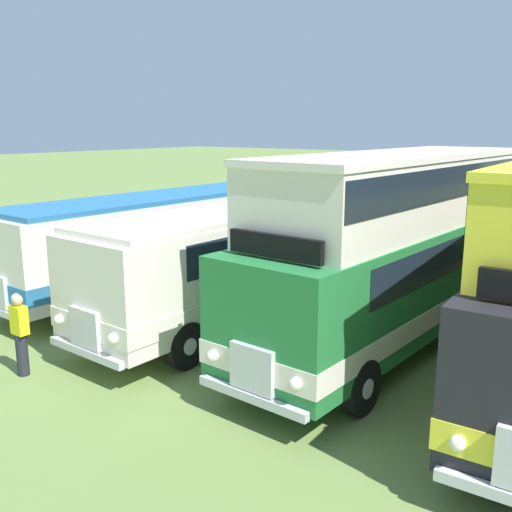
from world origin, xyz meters
TOP-DOWN VIEW (x-y plane):
  - bus_first_in_row at (-11.80, 0.26)m, footprint 3.01×10.85m
  - bus_second_in_row at (-7.86, 0.29)m, footprint 2.97×11.72m
  - bus_third_in_row at (-3.93, -0.07)m, footprint 3.04×10.11m
  - marshal_person at (-9.34, -6.19)m, footprint 0.36×0.24m

SIDE VIEW (x-z plane):
  - marshal_person at x=-9.34m, z-range 0.02..1.75m
  - bus_first_in_row at x=-11.80m, z-range 0.26..3.25m
  - bus_second_in_row at x=-7.86m, z-range 0.26..3.25m
  - bus_third_in_row at x=-3.93m, z-range 0.22..4.71m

